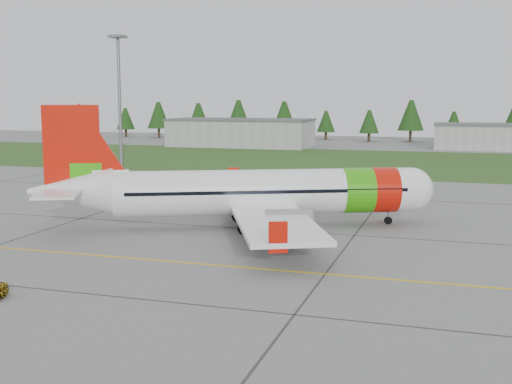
% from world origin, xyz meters
% --- Properties ---
extents(ground, '(320.00, 320.00, 0.00)m').
position_xyz_m(ground, '(0.00, 0.00, 0.00)').
color(ground, gray).
rests_on(ground, ground).
extents(aircraft, '(32.39, 30.74, 10.37)m').
position_xyz_m(aircraft, '(1.52, 20.92, 2.99)').
color(aircraft, white).
rests_on(aircraft, ground).
extents(service_van, '(1.78, 1.71, 4.42)m').
position_xyz_m(service_van, '(-44.02, 59.56, 2.21)').
color(service_van, silver).
rests_on(service_van, ground).
extents(grass_strip, '(320.00, 50.00, 0.03)m').
position_xyz_m(grass_strip, '(0.00, 82.00, 0.01)').
color(grass_strip, '#30561E').
rests_on(grass_strip, ground).
extents(taxi_guideline, '(120.00, 0.25, 0.02)m').
position_xyz_m(taxi_guideline, '(0.00, 8.00, 0.01)').
color(taxi_guideline, gold).
rests_on(taxi_guideline, ground).
extents(hangar_west, '(32.00, 14.00, 6.00)m').
position_xyz_m(hangar_west, '(-30.00, 110.00, 3.00)').
color(hangar_west, '#A8A8A3').
rests_on(hangar_west, ground).
extents(hangar_east, '(24.00, 12.00, 5.20)m').
position_xyz_m(hangar_east, '(25.00, 118.00, 2.60)').
color(hangar_east, '#A8A8A3').
rests_on(hangar_east, ground).
extents(floodlight_mast, '(0.50, 0.50, 20.00)m').
position_xyz_m(floodlight_mast, '(-32.00, 58.00, 10.00)').
color(floodlight_mast, slate).
rests_on(floodlight_mast, ground).
extents(treeline, '(160.00, 8.00, 10.00)m').
position_xyz_m(treeline, '(0.00, 138.00, 5.00)').
color(treeline, '#1C3F14').
rests_on(treeline, ground).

